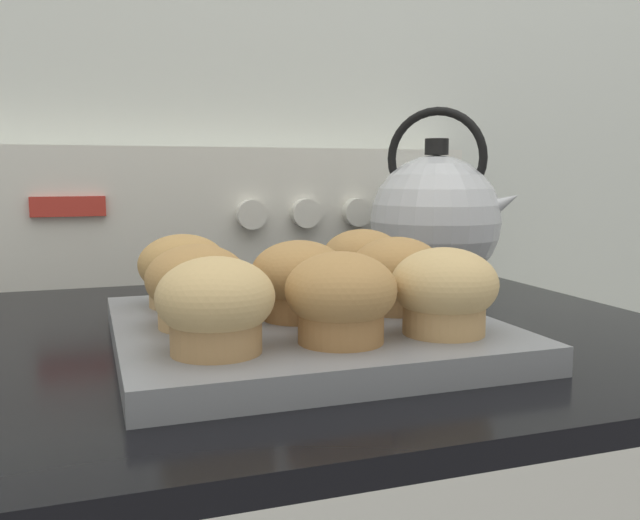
{
  "coord_description": "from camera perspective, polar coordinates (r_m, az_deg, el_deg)",
  "views": [
    {
      "loc": [
        -0.15,
        -0.28,
        1.08
      ],
      "look_at": [
        0.05,
        0.29,
        1.0
      ],
      "focal_mm": 38.0,
      "sensor_mm": 36.0,
      "label": 1
    }
  ],
  "objects": [
    {
      "name": "muffin_r1_c2",
      "position": [
        0.6,
        6.46,
        -1.22
      ],
      "size": [
        0.08,
        0.08,
        0.07
      ],
      "color": "#A37A4C",
      "rests_on": "muffin_pan"
    },
    {
      "name": "muffin_r1_c1",
      "position": [
        0.56,
        -1.76,
        -1.69
      ],
      "size": [
        0.08,
        0.08,
        0.07
      ],
      "color": "olive",
      "rests_on": "muffin_pan"
    },
    {
      "name": "control_panel",
      "position": [
        0.92,
        -9.63,
        3.86
      ],
      "size": [
        0.75,
        0.07,
        0.18
      ],
      "color": "silver",
      "rests_on": "stove_range"
    },
    {
      "name": "muffin_r0_c2",
      "position": [
        0.52,
        10.43,
        -2.6
      ],
      "size": [
        0.08,
        0.08,
        0.07
      ],
      "color": "tan",
      "rests_on": "muffin_pan"
    },
    {
      "name": "muffin_r2_c2",
      "position": [
        0.67,
        3.61,
        -0.2
      ],
      "size": [
        0.08,
        0.08,
        0.07
      ],
      "color": "#A37A4C",
      "rests_on": "muffin_pan"
    },
    {
      "name": "muffin_pan",
      "position": [
        0.57,
        -1.49,
        -6.0
      ],
      "size": [
        0.3,
        0.3,
        0.02
      ],
      "color": "slate",
      "rests_on": "stove_range"
    },
    {
      "name": "muffin_r2_c0",
      "position": [
        0.63,
        -11.47,
        -0.86
      ],
      "size": [
        0.08,
        0.08,
        0.07
      ],
      "color": "tan",
      "rests_on": "muffin_pan"
    },
    {
      "name": "tea_kettle",
      "position": [
        0.87,
        9.74,
        3.49
      ],
      "size": [
        0.18,
        0.17,
        0.22
      ],
      "color": "silver",
      "rests_on": "stove_range"
    },
    {
      "name": "muffin_r0_c0",
      "position": [
        0.46,
        -8.79,
        -3.8
      ],
      "size": [
        0.08,
        0.08,
        0.07
      ],
      "color": "#A37A4C",
      "rests_on": "muffin_pan"
    },
    {
      "name": "muffin_r1_c0",
      "position": [
        0.54,
        -10.31,
        -2.17
      ],
      "size": [
        0.08,
        0.08,
        0.07
      ],
      "color": "tan",
      "rests_on": "muffin_pan"
    },
    {
      "name": "wall_back",
      "position": [
        0.98,
        -10.51,
        14.23
      ],
      "size": [
        8.0,
        0.05,
        2.4
      ],
      "color": "silver",
      "rests_on": "ground_plane"
    },
    {
      "name": "muffin_r0_c1",
      "position": [
        0.48,
        1.77,
        -3.18
      ],
      "size": [
        0.08,
        0.08,
        0.07
      ],
      "color": "olive",
      "rests_on": "muffin_pan"
    }
  ]
}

